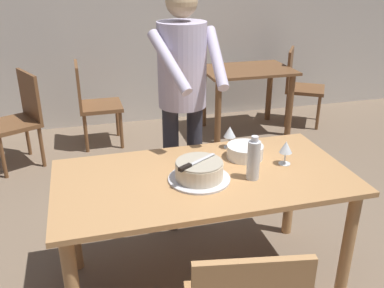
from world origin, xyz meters
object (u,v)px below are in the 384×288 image
(water_bottle, at_px, (253,159))
(background_table, at_px, (246,83))
(main_dining_table, at_px, (204,192))
(background_chair_0, at_px, (19,116))
(cake_on_platter, at_px, (199,171))
(person_cutting_cake, at_px, (183,88))
(plate_stack, at_px, (245,151))
(background_chair_1, at_px, (299,84))
(background_chair_2, at_px, (93,101))
(wine_glass_near, at_px, (286,148))
(cake_knife, at_px, (190,165))
(wine_glass_far, at_px, (230,133))

(water_bottle, height_order, background_table, water_bottle)
(background_table, bearing_deg, main_dining_table, -117.22)
(main_dining_table, bearing_deg, background_table, 62.78)
(background_chair_0, bearing_deg, water_bottle, -56.18)
(cake_on_platter, relative_size, person_cutting_cake, 0.20)
(main_dining_table, relative_size, plate_stack, 7.49)
(plate_stack, xyz_separation_m, background_chair_1, (1.62, 2.27, -0.30))
(background_chair_1, bearing_deg, person_cutting_cake, -136.38)
(main_dining_table, relative_size, background_chair_1, 1.83)
(person_cutting_cake, height_order, background_chair_2, person_cutting_cake)
(main_dining_table, distance_m, wine_glass_near, 0.54)
(cake_knife, relative_size, person_cutting_cake, 0.14)
(water_bottle, relative_size, background_chair_2, 0.28)
(background_chair_0, bearing_deg, background_table, 6.41)
(plate_stack, bearing_deg, background_chair_2, 110.25)
(cake_knife, distance_m, background_chair_1, 3.25)
(wine_glass_far, distance_m, background_table, 2.25)
(plate_stack, bearing_deg, wine_glass_far, 103.68)
(background_chair_1, bearing_deg, background_chair_0, -173.51)
(wine_glass_near, height_order, background_table, wine_glass_near)
(person_cutting_cake, relative_size, background_chair_0, 1.91)
(wine_glass_near, relative_size, water_bottle, 0.58)
(water_bottle, relative_size, background_chair_1, 0.28)
(wine_glass_far, bearing_deg, background_table, 65.05)
(water_bottle, xyz_separation_m, background_table, (0.96, 2.45, -0.29))
(wine_glass_far, relative_size, person_cutting_cake, 0.08)
(cake_on_platter, bearing_deg, background_chair_0, 118.96)
(wine_glass_near, distance_m, background_chair_1, 2.83)
(person_cutting_cake, bearing_deg, main_dining_table, -93.53)
(plate_stack, relative_size, wine_glass_near, 1.53)
(cake_on_platter, bearing_deg, background_chair_2, 101.05)
(background_table, distance_m, background_chair_1, 0.73)
(wine_glass_near, distance_m, background_chair_2, 2.59)
(cake_on_platter, height_order, cake_knife, cake_knife)
(plate_stack, xyz_separation_m, wine_glass_far, (-0.04, 0.17, 0.06))
(background_table, bearing_deg, plate_stack, -112.36)
(background_table, bearing_deg, background_chair_1, 6.76)
(cake_on_platter, distance_m, background_chair_1, 3.17)
(background_chair_2, bearing_deg, background_chair_1, 1.29)
(background_chair_0, distance_m, background_chair_2, 0.76)
(cake_on_platter, xyz_separation_m, water_bottle, (0.29, -0.06, 0.06))
(plate_stack, xyz_separation_m, person_cutting_cake, (-0.27, 0.47, 0.29))
(water_bottle, bearing_deg, background_chair_1, 56.47)
(wine_glass_near, bearing_deg, background_chair_0, 129.71)
(plate_stack, bearing_deg, cake_on_platter, -149.81)
(wine_glass_near, bearing_deg, background_chair_1, 59.43)
(wine_glass_near, height_order, background_chair_1, background_chair_1)
(cake_knife, xyz_separation_m, wine_glass_near, (0.60, 0.10, -0.01))
(plate_stack, relative_size, water_bottle, 0.88)
(cake_knife, bearing_deg, water_bottle, -3.63)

